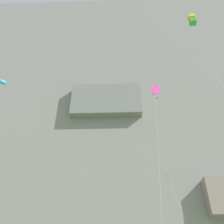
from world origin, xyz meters
The scene contains 4 objects.
cliff_face centered at (-0.01, 55.94, 39.50)m, with size 180.00×28.14×79.05m.
kite_box_low_center centered at (13.51, 21.97, 34.83)m, with size 2.69×1.93×35.83m.
kite_banner_upper_left centered at (8.00, 25.67, 11.98)m, with size 2.57×7.70×13.55m.
kite_diamond_near_cliff centered at (6.81, 21.78, 20.75)m, with size 2.69×4.70×22.63m.
Camera 1 is at (2.71, 0.24, 2.49)m, focal length 40.76 mm.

